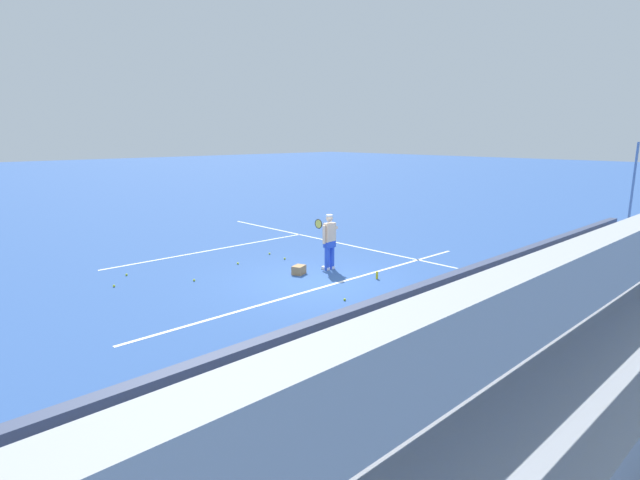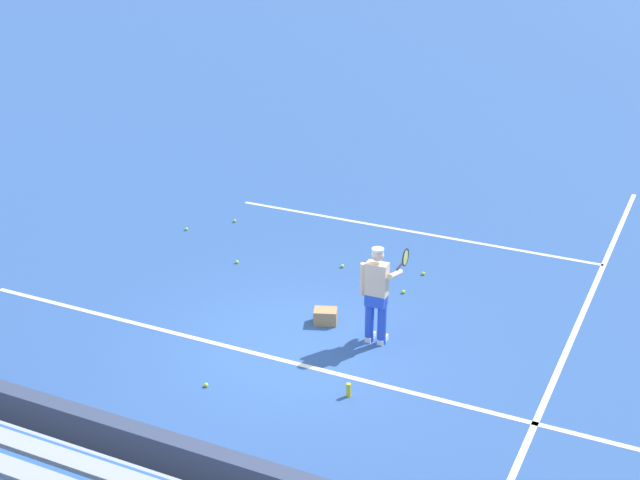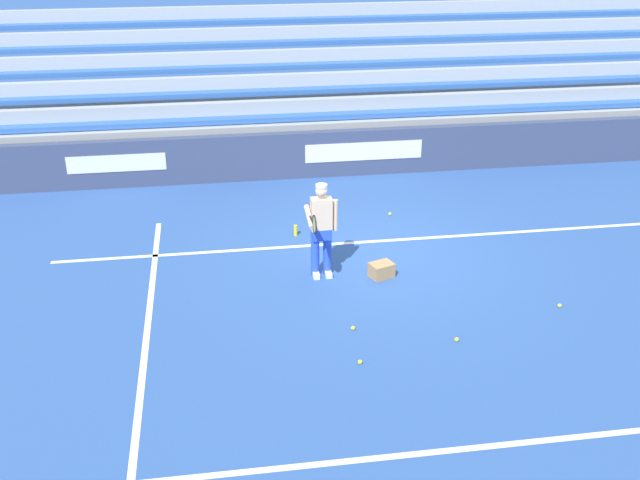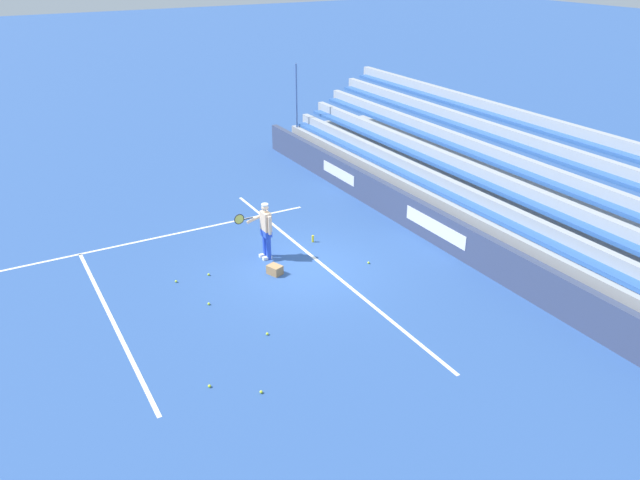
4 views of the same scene
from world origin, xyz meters
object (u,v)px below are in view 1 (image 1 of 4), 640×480
at_px(tennis_ball_far_left, 194,280).
at_px(tennis_ball_stray_back, 345,299).
at_px(tennis_player, 329,241).
at_px(tennis_ball_by_box, 238,263).
at_px(tennis_ball_far_right, 126,275).
at_px(tennis_ball_midcourt, 114,286).
at_px(water_bottle, 377,275).
at_px(ball_box_cardboard, 299,270).
at_px(tennis_ball_on_baseline, 270,254).
at_px(tennis_ball_near_player, 285,259).

bearing_deg(tennis_ball_far_left, tennis_ball_stray_back, -65.67).
bearing_deg(tennis_player, tennis_ball_far_left, 155.20).
bearing_deg(tennis_ball_far_left, tennis_ball_by_box, 20.10).
bearing_deg(tennis_player, tennis_ball_far_right, 143.52).
distance_m(tennis_player, tennis_ball_far_left, 4.17).
relative_size(tennis_ball_midcourt, water_bottle, 0.30).
distance_m(tennis_player, ball_box_cardboard, 1.31).
height_order(tennis_player, tennis_ball_on_baseline, tennis_player).
bearing_deg(tennis_ball_far_right, tennis_player, -36.48).
bearing_deg(ball_box_cardboard, tennis_player, -11.93).
distance_m(tennis_ball_near_player, tennis_ball_far_left, 3.49).
bearing_deg(tennis_ball_stray_back, tennis_player, 52.86).
xyz_separation_m(tennis_ball_near_player, tennis_ball_far_left, (-3.49, -0.17, 0.00)).
bearing_deg(ball_box_cardboard, tennis_ball_midcourt, 151.00).
height_order(tennis_ball_by_box, water_bottle, water_bottle).
height_order(tennis_player, tennis_ball_by_box, tennis_player).
distance_m(ball_box_cardboard, tennis_ball_far_right, 5.10).
bearing_deg(ball_box_cardboard, tennis_ball_far_left, 150.72).
height_order(ball_box_cardboard, tennis_ball_far_right, ball_box_cardboard).
distance_m(tennis_ball_far_left, tennis_ball_by_box, 2.12).
bearing_deg(tennis_ball_near_player, tennis_ball_far_left, -177.14).
relative_size(ball_box_cardboard, tennis_ball_on_baseline, 6.06).
relative_size(tennis_player, tennis_ball_far_left, 25.98).
height_order(tennis_ball_near_player, tennis_ball_by_box, same).
xyz_separation_m(tennis_ball_by_box, tennis_ball_midcourt, (-3.86, 0.29, 0.00)).
xyz_separation_m(tennis_ball_midcourt, tennis_ball_on_baseline, (5.43, 0.07, 0.00)).
distance_m(tennis_ball_by_box, tennis_ball_far_right, 3.36).
bearing_deg(tennis_ball_on_baseline, water_bottle, -85.03).
height_order(tennis_ball_near_player, tennis_ball_midcourt, same).
relative_size(tennis_ball_far_right, tennis_ball_midcourt, 1.00).
distance_m(tennis_ball_far_left, tennis_ball_far_right, 2.21).
bearing_deg(tennis_ball_near_player, tennis_ball_on_baseline, 85.44).
distance_m(tennis_ball_midcourt, tennis_ball_on_baseline, 5.43).
distance_m(tennis_ball_by_box, tennis_ball_on_baseline, 1.61).
bearing_deg(tennis_ball_near_player, tennis_player, -83.43).
xyz_separation_m(ball_box_cardboard, tennis_ball_stray_back, (-0.79, -2.64, -0.10)).
height_order(tennis_ball_near_player, tennis_ball_far_right, same).
bearing_deg(tennis_player, ball_box_cardboard, 168.07).
bearing_deg(tennis_player, tennis_ball_midcourt, 153.90).
xyz_separation_m(tennis_player, tennis_ball_midcourt, (-5.57, 2.73, -0.86)).
relative_size(tennis_ball_far_left, tennis_ball_far_right, 1.00).
bearing_deg(tennis_ball_near_player, ball_box_cardboard, -116.45).
bearing_deg(tennis_ball_far_left, ball_box_cardboard, -29.28).
relative_size(ball_box_cardboard, tennis_ball_near_player, 6.06).
relative_size(tennis_ball_far_left, water_bottle, 0.30).
relative_size(tennis_ball_by_box, tennis_ball_stray_back, 1.00).
relative_size(tennis_ball_far_left, tennis_ball_by_box, 1.00).
xyz_separation_m(tennis_ball_near_player, tennis_ball_midcourt, (-5.36, 0.85, 0.00)).
relative_size(tennis_ball_midcourt, tennis_ball_on_baseline, 1.00).
distance_m(tennis_ball_midcourt, tennis_ball_stray_back, 6.37).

